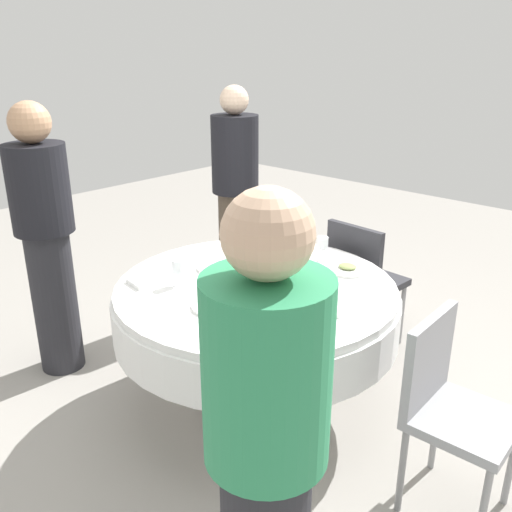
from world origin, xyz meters
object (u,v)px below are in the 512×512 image
(wine_glass_front, at_px, (236,262))
(plate_mid, at_px, (326,306))
(bottle_amber_far, at_px, (276,256))
(person_inner, at_px, (235,195))
(wine_glass_near, at_px, (178,268))
(dining_table, at_px, (256,310))
(wine_glass_north, at_px, (302,254))
(person_outer, at_px, (266,456))
(chair_near, at_px, (448,400))
(wine_glass_mid, at_px, (279,230))
(plate_left, at_px, (216,268))
(person_far, at_px, (46,237))
(bottle_green_inner, at_px, (281,286))
(bottle_brown_outer, at_px, (256,252))
(wine_glass_south, at_px, (323,244))
(plate_right, at_px, (347,269))
(plate_west, at_px, (218,305))
(chair_front, at_px, (362,275))

(wine_glass_front, height_order, plate_mid, wine_glass_front)
(bottle_amber_far, bearing_deg, person_inner, 143.75)
(wine_glass_near, bearing_deg, dining_table, 43.76)
(bottle_amber_far, xyz_separation_m, wine_glass_north, (0.05, 0.16, -0.02))
(person_outer, relative_size, chair_near, 1.84)
(wine_glass_mid, xyz_separation_m, person_inner, (-0.71, 0.34, 0.03))
(person_inner, bearing_deg, plate_left, -99.93)
(person_outer, height_order, person_far, person_far)
(bottle_green_inner, bearing_deg, bottle_amber_far, 133.87)
(bottle_brown_outer, height_order, person_outer, person_outer)
(wine_glass_front, bearing_deg, wine_glass_south, 72.76)
(dining_table, bearing_deg, person_far, -156.20)
(wine_glass_near, bearing_deg, plate_left, 93.23)
(plate_right, bearing_deg, dining_table, -117.22)
(wine_glass_north, xyz_separation_m, plate_west, (-0.04, -0.59, -0.10))
(person_outer, bearing_deg, wine_glass_near, -74.02)
(wine_glass_near, bearing_deg, plate_west, -7.10)
(bottle_green_inner, relative_size, chair_front, 0.32)
(dining_table, bearing_deg, chair_near, 2.05)
(plate_west, height_order, chair_front, chair_front)
(plate_mid, bearing_deg, person_far, -161.64)
(wine_glass_front, distance_m, plate_mid, 0.55)
(plate_left, bearing_deg, wine_glass_near, -86.77)
(person_outer, bearing_deg, wine_glass_front, -85.88)
(wine_glass_mid, xyz_separation_m, plate_right, (0.56, -0.08, -0.08))
(person_inner, bearing_deg, chair_near, -71.38)
(chair_near, bearing_deg, person_far, -78.01)
(wine_glass_north, distance_m, wine_glass_front, 0.36)
(bottle_amber_far, distance_m, plate_left, 0.38)
(wine_glass_front, height_order, plate_left, wine_glass_front)
(wine_glass_north, height_order, wine_glass_near, wine_glass_north)
(dining_table, bearing_deg, chair_front, 86.27)
(wine_glass_south, xyz_separation_m, wine_glass_mid, (-0.37, 0.05, -0.01))
(person_far, relative_size, person_inner, 0.99)
(bottle_amber_far, relative_size, plate_west, 1.15)
(plate_right, distance_m, person_far, 1.73)
(plate_right, height_order, person_outer, person_outer)
(plate_right, relative_size, chair_near, 0.25)
(plate_left, height_order, person_inner, person_inner)
(wine_glass_north, bearing_deg, wine_glass_front, -122.99)
(bottle_brown_outer, height_order, plate_west, bottle_brown_outer)
(person_outer, bearing_deg, wine_glass_south, -102.58)
(person_inner, bearing_deg, wine_glass_front, -94.35)
(bottle_brown_outer, distance_m, wine_glass_north, 0.25)
(bottle_brown_outer, xyz_separation_m, chair_front, (0.14, 0.85, -0.36))
(bottle_amber_far, height_order, plate_right, bottle_amber_far)
(plate_right, bearing_deg, bottle_brown_outer, -129.29)
(bottle_green_inner, distance_m, wine_glass_front, 0.43)
(plate_left, xyz_separation_m, person_inner, (-0.72, 0.89, 0.11))
(wine_glass_north, xyz_separation_m, wine_glass_south, (-0.03, 0.23, -0.01))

